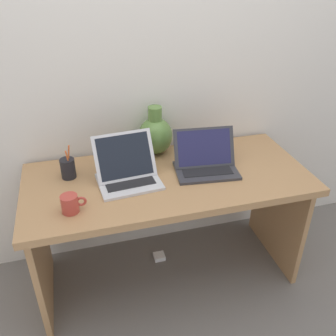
{
  "coord_description": "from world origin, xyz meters",
  "views": [
    {
      "loc": [
        -0.44,
        -1.6,
        1.75
      ],
      "look_at": [
        0.0,
        0.0,
        0.77
      ],
      "focal_mm": 39.29,
      "sensor_mm": 36.0,
      "label": 1
    }
  ],
  "objects_px": {
    "laptop_right": "(205,160)",
    "pen_cup": "(68,168)",
    "coffee_mug": "(70,204)",
    "power_brick": "(159,256)",
    "laptop_left": "(127,170)",
    "green_vase": "(155,135)"
  },
  "relations": [
    {
      "from": "coffee_mug",
      "to": "pen_cup",
      "type": "relative_size",
      "value": 0.62
    },
    {
      "from": "laptop_left",
      "to": "laptop_right",
      "type": "xyz_separation_m",
      "value": [
        0.43,
        0.0,
        -0.01
      ]
    },
    {
      "from": "green_vase",
      "to": "power_brick",
      "type": "xyz_separation_m",
      "value": [
        -0.02,
        -0.14,
        -0.82
      ]
    },
    {
      "from": "laptop_right",
      "to": "pen_cup",
      "type": "xyz_separation_m",
      "value": [
        -0.72,
        0.11,
        -0.0
      ]
    },
    {
      "from": "coffee_mug",
      "to": "pen_cup",
      "type": "xyz_separation_m",
      "value": [
        0.0,
        0.31,
        0.01
      ]
    },
    {
      "from": "laptop_right",
      "to": "pen_cup",
      "type": "distance_m",
      "value": 0.73
    },
    {
      "from": "laptop_right",
      "to": "coffee_mug",
      "type": "relative_size",
      "value": 3.05
    },
    {
      "from": "laptop_left",
      "to": "pen_cup",
      "type": "xyz_separation_m",
      "value": [
        -0.29,
        0.11,
        -0.01
      ]
    },
    {
      "from": "laptop_right",
      "to": "green_vase",
      "type": "relative_size",
      "value": 1.24
    },
    {
      "from": "laptop_left",
      "to": "pen_cup",
      "type": "distance_m",
      "value": 0.31
    },
    {
      "from": "laptop_left",
      "to": "power_brick",
      "type": "bearing_deg",
      "value": 31.08
    },
    {
      "from": "coffee_mug",
      "to": "power_brick",
      "type": "bearing_deg",
      "value": 32.79
    },
    {
      "from": "laptop_left",
      "to": "green_vase",
      "type": "relative_size",
      "value": 1.16
    },
    {
      "from": "laptop_right",
      "to": "green_vase",
      "type": "bearing_deg",
      "value": 129.72
    },
    {
      "from": "power_brick",
      "to": "green_vase",
      "type": "bearing_deg",
      "value": 80.88
    },
    {
      "from": "laptop_left",
      "to": "coffee_mug",
      "type": "height_order",
      "value": "laptop_left"
    },
    {
      "from": "laptop_right",
      "to": "pen_cup",
      "type": "bearing_deg",
      "value": 171.53
    },
    {
      "from": "laptop_left",
      "to": "laptop_right",
      "type": "relative_size",
      "value": 0.93
    },
    {
      "from": "coffee_mug",
      "to": "power_brick",
      "type": "relative_size",
      "value": 1.66
    },
    {
      "from": "green_vase",
      "to": "pen_cup",
      "type": "distance_m",
      "value": 0.53
    },
    {
      "from": "green_vase",
      "to": "coffee_mug",
      "type": "xyz_separation_m",
      "value": [
        -0.51,
        -0.46,
        -0.07
      ]
    },
    {
      "from": "laptop_left",
      "to": "pen_cup",
      "type": "relative_size",
      "value": 1.77
    }
  ]
}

